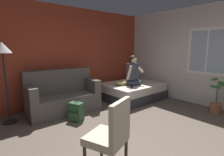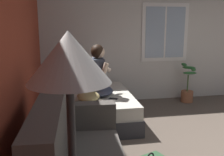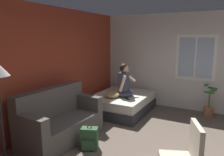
% 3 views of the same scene
% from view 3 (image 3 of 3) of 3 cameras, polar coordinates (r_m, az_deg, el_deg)
% --- Properties ---
extents(wall_back_accent, '(10.99, 0.16, 2.70)m').
position_cam_3_polar(wall_back_accent, '(4.86, -18.49, 2.00)').
color(wall_back_accent, '#993823').
rests_on(wall_back_accent, ground).
extents(wall_side_with_window, '(0.19, 7.48, 2.70)m').
position_cam_3_polar(wall_side_with_window, '(6.42, 24.50, 3.57)').
color(wall_side_with_window, silver).
rests_on(wall_side_with_window, ground).
extents(bed, '(1.78, 1.44, 0.48)m').
position_cam_3_polar(bed, '(6.09, 2.44, -6.54)').
color(bed, '#2D2D33').
rests_on(bed, ground).
extents(couch, '(1.74, 0.91, 1.04)m').
position_cam_3_polar(couch, '(4.55, -13.65, -10.81)').
color(couch, '#514C47').
rests_on(couch, ground).
extents(person_seated, '(0.53, 0.46, 0.88)m').
position_cam_3_polar(person_seated, '(5.80, 3.26, -1.30)').
color(person_seated, '#383D51').
rests_on(person_seated, bed).
extents(backpack, '(0.31, 0.35, 0.46)m').
position_cam_3_polar(backpack, '(4.19, -5.90, -15.50)').
color(backpack, '#2D5133').
rests_on(backpack, ground).
extents(throw_pillow, '(0.49, 0.37, 0.14)m').
position_cam_3_polar(throw_pillow, '(5.73, 0.26, -4.37)').
color(throw_pillow, tan).
rests_on(throw_pillow, bed).
extents(cell_phone, '(0.12, 0.16, 0.01)m').
position_cam_3_polar(cell_phone, '(5.58, 4.01, -5.51)').
color(cell_phone, black).
rests_on(cell_phone, bed).
extents(potted_plant, '(0.39, 0.37, 0.85)m').
position_cam_3_polar(potted_plant, '(6.22, 23.96, -6.49)').
color(potted_plant, '#995B3D').
rests_on(potted_plant, ground).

